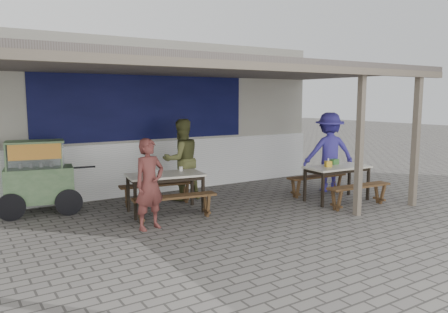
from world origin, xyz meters
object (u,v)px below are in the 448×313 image
bench_right_street (359,191)px  condiment_bowl (157,172)px  tissue_box (328,164)px  donation_box (334,162)px  patron_right_table (329,152)px  bench_left_wall (157,189)px  bench_right_wall (317,180)px  table_left (165,178)px  table_right (337,170)px  vendor_cart (38,175)px  patron_street_side (150,184)px  patron_wall_side (181,160)px  condiment_jar (181,169)px  bench_left_street (175,202)px

bench_right_street → condiment_bowl: size_ratio=7.37×
tissue_box → donation_box: (0.37, 0.17, -0.00)m
patron_right_table → tissue_box: bearing=69.3°
bench_left_wall → tissue_box: tissue_box is taller
bench_right_wall → condiment_bowl: bearing=173.9°
bench_left_wall → patron_right_table: size_ratio=0.84×
table_left → bench_right_wall: bearing=1.2°
table_right → vendor_cart: (-5.56, 2.26, 0.09)m
bench_left_wall → patron_street_side: bearing=-109.2°
patron_wall_side → condiment_jar: bearing=61.5°
table_left → vendor_cart: (-2.07, 1.16, 0.09)m
patron_street_side → tissue_box: (3.94, -0.21, 0.05)m
donation_box → table_left: bearing=166.4°
table_right → condiment_jar: bearing=161.6°
bench_left_street → condiment_jar: 0.99m
donation_box → tissue_box: bearing=-154.9°
bench_left_wall → donation_box: donation_box is taller
patron_street_side → patron_right_table: 4.79m
bench_right_street → donation_box: (0.18, 0.85, 0.47)m
bench_right_street → patron_right_table: 1.69m
patron_wall_side → patron_right_table: bearing=161.7°
vendor_cart → patron_right_table: size_ratio=0.97×
patron_right_table → donation_box: (-0.45, -0.60, -0.12)m
table_left → vendor_cart: vendor_cart is taller
table_right → patron_right_table: bearing=57.5°
patron_street_side → bench_left_wall: bearing=49.8°
bench_right_wall → vendor_cart: 5.84m
tissue_box → condiment_jar: 3.10m
table_left → patron_wall_side: (0.75, 0.79, 0.20)m
table_right → patron_wall_side: bearing=148.8°
table_right → donation_box: 0.30m
patron_right_table → condiment_jar: patron_right_table is taller
table_left → patron_wall_side: size_ratio=0.87×
patron_wall_side → tissue_box: (2.51, -1.84, -0.06)m
vendor_cart → donation_box: (5.70, -2.04, 0.05)m
vendor_cart → donation_box: size_ratio=10.33×
tissue_box → condiment_jar: (-2.86, 1.19, -0.02)m
patron_right_table → condiment_jar: bearing=19.5°
bench_left_wall → bench_right_wall: bearing=-8.5°
patron_wall_side → condiment_bowl: patron_wall_side is taller
bench_right_wall → patron_wall_side: 3.09m
bench_right_street → condiment_bowl: condiment_bowl is taller
bench_left_street → table_right: size_ratio=1.08×
bench_right_wall → patron_street_side: size_ratio=0.99×
vendor_cart → patron_wall_side: patron_wall_side is taller
patron_street_side → tissue_box: patron_street_side is taller
patron_right_table → donation_box: 0.76m
patron_street_side → patron_wall_side: bearing=36.7°
table_right → patron_right_table: patron_right_table is taller
bench_right_street → condiment_jar: (-3.05, 1.87, 0.45)m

